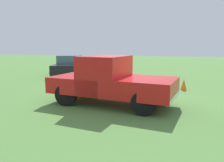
% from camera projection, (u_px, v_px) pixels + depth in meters
% --- Properties ---
extents(ground_plane, '(80.00, 80.00, 0.00)m').
position_uv_depth(ground_plane, '(122.00, 100.00, 9.27)').
color(ground_plane, '#54843D').
extents(pickup_truck, '(4.93, 2.85, 1.83)m').
position_uv_depth(pickup_truck, '(109.00, 79.00, 8.45)').
color(pickup_truck, black).
rests_on(pickup_truck, ground_plane).
extents(sedan_near, '(2.86, 4.81, 1.49)m').
position_uv_depth(sedan_near, '(69.00, 66.00, 17.09)').
color(sedan_near, black).
rests_on(sedan_near, ground_plane).
extents(traffic_cone, '(0.32, 0.32, 0.55)m').
position_uv_depth(traffic_cone, '(184.00, 85.00, 11.26)').
color(traffic_cone, orange).
rests_on(traffic_cone, ground_plane).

